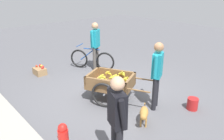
% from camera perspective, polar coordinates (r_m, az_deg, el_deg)
% --- Properties ---
extents(ground_plane, '(24.00, 24.00, 0.00)m').
position_cam_1_polar(ground_plane, '(6.16, 0.22, -6.17)').
color(ground_plane, '#56565B').
extents(fruit_cart, '(1.81, 1.41, 0.74)m').
position_cam_1_polar(fruit_cart, '(5.73, -0.25, -3.45)').
color(fruit_cart, brown).
rests_on(fruit_cart, ground).
extents(vendor_person, '(0.33, 0.51, 1.62)m').
position_cam_1_polar(vendor_person, '(5.23, 11.37, -0.03)').
color(vendor_person, black).
rests_on(vendor_person, ground).
extents(bicycle, '(1.49, 0.84, 0.85)m').
position_cam_1_polar(bicycle, '(7.86, -5.13, 2.67)').
color(bicycle, black).
rests_on(bicycle, ground).
extents(cyclist_person, '(0.34, 0.53, 1.64)m').
position_cam_1_polar(cyclist_person, '(7.62, -4.24, 7.08)').
color(cyclist_person, '#4C4742').
rests_on(cyclist_person, ground).
extents(dog, '(0.45, 0.55, 0.40)m').
position_cam_1_polar(dog, '(4.86, 8.11, -10.84)').
color(dog, '#AD7A38').
rests_on(dog, ground).
extents(plastic_bucket, '(0.26, 0.26, 0.29)m').
position_cam_1_polar(plastic_bucket, '(5.74, 19.74, -8.07)').
color(plastic_bucket, '#B21E1E').
rests_on(plastic_bucket, ground).
extents(apple_crate, '(0.44, 0.32, 0.31)m').
position_cam_1_polar(apple_crate, '(7.81, -17.82, -0.20)').
color(apple_crate, '#99754C').
rests_on(apple_crate, ground).
extents(bystander_person, '(0.49, 0.33, 1.59)m').
position_cam_1_polar(bystander_person, '(3.47, 1.32, -11.54)').
color(bystander_person, black).
rests_on(bystander_person, ground).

